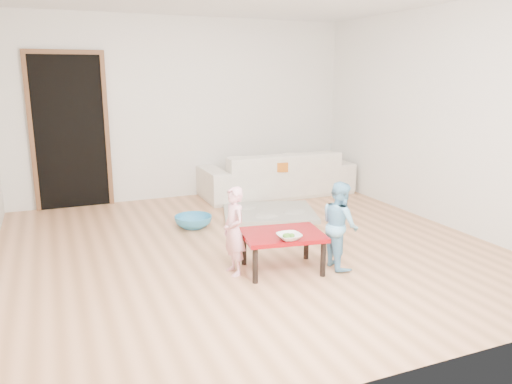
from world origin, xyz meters
TOP-DOWN VIEW (x-y plane):
  - floor at (0.00, 0.00)m, footprint 5.00×5.00m
  - back_wall at (0.00, 2.50)m, footprint 5.00×0.02m
  - right_wall at (2.50, 0.00)m, footprint 0.02×5.00m
  - doorway at (-1.60, 2.48)m, footprint 1.02×0.08m
  - sofa at (1.28, 2.05)m, footprint 2.29×0.91m
  - cushion at (1.06, 1.85)m, footprint 0.61×0.57m
  - red_table at (0.05, -0.71)m, footprint 0.81×0.66m
  - bowl at (0.02, -0.91)m, footprint 0.21×0.21m
  - broccoli at (0.02, -0.91)m, footprint 0.12×0.12m
  - child_pink at (-0.39, -0.61)m, footprint 0.22×0.31m
  - child_blue at (0.59, -0.83)m, footprint 0.35×0.43m
  - basin at (-0.35, 0.92)m, footprint 0.45×0.45m
  - blanket at (0.71, 1.05)m, footprint 1.40×1.27m

SIDE VIEW (x-z plane):
  - floor at x=0.00m, z-range -0.01..0.01m
  - blanket at x=0.71m, z-range 0.00..0.06m
  - basin at x=-0.35m, z-range 0.00..0.14m
  - red_table at x=0.05m, z-range 0.00..0.37m
  - sofa at x=1.28m, z-range 0.00..0.67m
  - bowl at x=0.02m, z-range 0.37..0.42m
  - broccoli at x=0.02m, z-range 0.37..0.42m
  - child_pink at x=-0.39m, z-range 0.00..0.82m
  - child_blue at x=0.59m, z-range 0.00..0.83m
  - cushion at x=1.06m, z-range 0.44..0.57m
  - doorway at x=-1.60m, z-range -0.03..2.08m
  - back_wall at x=0.00m, z-range 0.00..2.60m
  - right_wall at x=2.50m, z-range 0.00..2.60m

